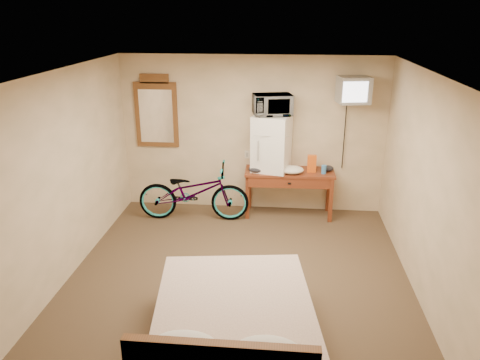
{
  "coord_description": "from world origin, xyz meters",
  "views": [
    {
      "loc": [
        0.5,
        -4.97,
        3.14
      ],
      "look_at": [
        -0.03,
        0.52,
        1.12
      ],
      "focal_mm": 35.0,
      "sensor_mm": 36.0,
      "label": 1
    }
  ],
  "objects": [
    {
      "name": "wall_mirror",
      "position": [
        -1.54,
        2.27,
        1.59
      ],
      "size": [
        0.69,
        0.04,
        1.17
      ],
      "color": "brown",
      "rests_on": "room"
    },
    {
      "name": "mini_fridge",
      "position": [
        0.32,
        2.06,
        1.19
      ],
      "size": [
        0.64,
        0.62,
        0.88
      ],
      "color": "white",
      "rests_on": "desk"
    },
    {
      "name": "cloth_dark_b",
      "position": [
        1.2,
        2.09,
        0.79
      ],
      "size": [
        0.19,
        0.16,
        0.09
      ],
      "primitive_type": "ellipsoid",
      "color": "black",
      "rests_on": "desk"
    },
    {
      "name": "cloth_cream",
      "position": [
        0.64,
        1.92,
        0.81
      ],
      "size": [
        0.37,
        0.29,
        0.11
      ],
      "primitive_type": "ellipsoid",
      "color": "beige",
      "rests_on": "desk"
    },
    {
      "name": "cloth_dark_a",
      "position": [
        0.1,
        1.91,
        0.8
      ],
      "size": [
        0.26,
        0.2,
        0.1
      ],
      "primitive_type": "ellipsoid",
      "color": "black",
      "rests_on": "desk"
    },
    {
      "name": "room",
      "position": [
        -0.0,
        0.0,
        1.25
      ],
      "size": [
        4.6,
        4.64,
        2.5
      ],
      "color": "#403220",
      "rests_on": "ground"
    },
    {
      "name": "bed",
      "position": [
        0.1,
        -1.38,
        0.3
      ],
      "size": [
        1.73,
        2.14,
        0.9
      ],
      "color": "brown",
      "rests_on": "floor"
    },
    {
      "name": "microwave",
      "position": [
        0.32,
        2.06,
        1.78
      ],
      "size": [
        0.64,
        0.51,
        0.31
      ],
      "primitive_type": "imported",
      "rotation": [
        0.0,
        0.0,
        0.23
      ],
      "color": "white",
      "rests_on": "mini_fridge"
    },
    {
      "name": "desk",
      "position": [
        0.61,
        2.0,
        0.63
      ],
      "size": [
        1.41,
        0.57,
        0.75
      ],
      "color": "maroon",
      "rests_on": "floor"
    },
    {
      "name": "crt_television",
      "position": [
        1.5,
        2.02,
        2.03
      ],
      "size": [
        0.5,
        0.6,
        0.39
      ],
      "color": "black",
      "rests_on": "room"
    },
    {
      "name": "bicycle",
      "position": [
        -0.87,
        1.73,
        0.45
      ],
      "size": [
        1.75,
        0.69,
        0.91
      ],
      "primitive_type": "imported",
      "rotation": [
        0.0,
        0.0,
        1.62
      ],
      "color": "black",
      "rests_on": "floor"
    },
    {
      "name": "snack_bag",
      "position": [
        0.95,
        2.01,
        0.89
      ],
      "size": [
        0.14,
        0.08,
        0.27
      ],
      "primitive_type": "cube",
      "rotation": [
        0.0,
        0.0,
        0.01
      ],
      "color": "#D85513",
      "rests_on": "desk"
    },
    {
      "name": "blue_cup",
      "position": [
        1.14,
        1.95,
        0.82
      ],
      "size": [
        0.08,
        0.08,
        0.13
      ],
      "primitive_type": "cylinder",
      "color": "#387CC1",
      "rests_on": "desk"
    }
  ]
}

